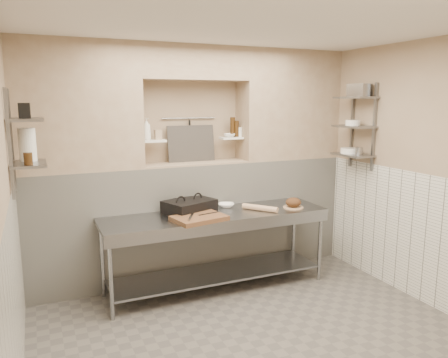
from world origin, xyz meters
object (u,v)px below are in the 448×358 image
bread_loaf (293,202)px  prep_table (216,236)px  rolling_pin (260,208)px  cutting_board (199,218)px  bowl_alcove (229,135)px  jug_left (27,145)px  mixing_bowl (226,205)px  panini_press (189,206)px  bottle_soap (147,129)px

bread_loaf → prep_table: bearing=173.0°
prep_table → rolling_pin: size_ratio=5.95×
cutting_board → bowl_alcove: bowl_alcove is taller
cutting_board → jug_left: (-1.62, 0.16, 0.84)m
mixing_bowl → rolling_pin: bearing=-47.2°
panini_press → jug_left: jug_left is taller
bottle_soap → panini_press: bearing=-45.5°
panini_press → bowl_alcove: (0.67, 0.38, 0.76)m
cutting_board → jug_left: size_ratio=1.79×
rolling_pin → panini_press: bearing=162.4°
mixing_bowl → bowl_alcove: 0.89m
rolling_pin → bottle_soap: bottle_soap is taller
panini_press → bottle_soap: size_ratio=2.53×
cutting_board → bowl_alcove: size_ratio=3.76×
bottle_soap → jug_left: (-1.26, -0.57, -0.08)m
prep_table → mixing_bowl: mixing_bowl is taller
jug_left → bowl_alcove: bearing=13.9°
cutting_board → bottle_soap: bearing=116.2°
panini_press → cutting_board: size_ratio=1.18×
prep_table → bowl_alcove: size_ratio=17.98×
rolling_pin → jug_left: size_ratio=1.44×
prep_table → bottle_soap: (-0.64, 0.55, 1.20)m
cutting_board → bottle_soap: bottle_soap is taller
panini_press → rolling_pin: panini_press is taller
prep_table → bowl_alcove: (0.41, 0.55, 1.09)m
rolling_pin → jug_left: 2.56m
bread_loaf → rolling_pin: bearing=174.6°
mixing_bowl → bread_loaf: (0.72, -0.35, 0.05)m
mixing_bowl → prep_table: bearing=-133.9°
prep_table → bowl_alcove: 1.29m
bread_loaf → bottle_soap: (-1.59, 0.67, 0.87)m
prep_table → bread_loaf: size_ratio=13.98×
cutting_board → bread_loaf: bread_loaf is taller
panini_press → rolling_pin: (0.78, -0.25, -0.04)m
bread_loaf → bowl_alcove: 1.15m
bread_loaf → jug_left: 2.96m
bottle_soap → bowl_alcove: 1.05m
cutting_board → jug_left: bearing=174.2°
bowl_alcove → jug_left: size_ratio=0.48×
prep_table → rolling_pin: bearing=-8.4°
rolling_pin → bowl_alcove: size_ratio=3.02×
prep_table → mixing_bowl: bearing=46.1°
mixing_bowl → rolling_pin: rolling_pin is taller
rolling_pin → jug_left: jug_left is taller
prep_table → bread_loaf: (0.95, -0.12, 0.33)m
cutting_board → rolling_pin: 0.80m
mixing_bowl → bottle_soap: bottle_soap is taller
rolling_pin → prep_table: bearing=171.6°
panini_press → bread_loaf: (1.21, -0.29, -0.00)m
mixing_bowl → cutting_board: bearing=-140.2°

